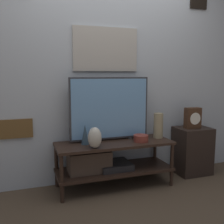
# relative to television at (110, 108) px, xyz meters

# --- Properties ---
(ground_plane) EXTENTS (12.00, 12.00, 0.00)m
(ground_plane) POSITION_rel_television_xyz_m (0.02, -0.38, -0.89)
(ground_plane) COLOR #4C3D2D
(wall_back) EXTENTS (6.40, 0.08, 2.70)m
(wall_back) POSITION_rel_television_xyz_m (0.02, 0.18, 0.47)
(wall_back) COLOR #B2BCC6
(wall_back) RESTS_ON ground_plane
(media_console) EXTENTS (1.32, 0.47, 0.52)m
(media_console) POSITION_rel_television_xyz_m (-0.09, -0.10, -0.56)
(media_console) COLOR black
(media_console) RESTS_ON ground_plane
(television) EXTENTS (0.93, 0.05, 0.73)m
(television) POSITION_rel_television_xyz_m (0.00, 0.00, 0.00)
(television) COLOR #333338
(television) RESTS_ON media_console
(vase_wide_bowl) EXTENTS (0.17, 0.17, 0.08)m
(vase_wide_bowl) POSITION_rel_television_xyz_m (0.32, -0.17, -0.33)
(vase_wide_bowl) COLOR brown
(vase_wide_bowl) RESTS_ON media_console
(vase_urn_stoneware) EXTENTS (0.14, 0.14, 0.22)m
(vase_urn_stoneware) POSITION_rel_television_xyz_m (-0.25, -0.26, -0.26)
(vase_urn_stoneware) COLOR beige
(vase_urn_stoneware) RESTS_ON media_console
(vase_slim_bronze) EXTENTS (0.08, 0.08, 0.22)m
(vase_slim_bronze) POSITION_rel_television_xyz_m (-0.31, -0.08, -0.26)
(vase_slim_bronze) COLOR #2D4251
(vase_slim_bronze) RESTS_ON media_console
(vase_tall_ceramic) EXTENTS (0.11, 0.11, 0.30)m
(vase_tall_ceramic) POSITION_rel_television_xyz_m (0.59, -0.08, -0.22)
(vase_tall_ceramic) COLOR tan
(vase_tall_ceramic) RESTS_ON media_console
(candle_jar) EXTENTS (0.09, 0.09, 0.12)m
(candle_jar) POSITION_rel_television_xyz_m (-0.12, 0.09, -0.31)
(candle_jar) COLOR beige
(candle_jar) RESTS_ON media_console
(side_table) EXTENTS (0.43, 0.35, 0.60)m
(side_table) POSITION_rel_television_xyz_m (1.11, -0.04, -0.59)
(side_table) COLOR black
(side_table) RESTS_ON ground_plane
(mantel_clock) EXTENTS (0.20, 0.11, 0.26)m
(mantel_clock) POSITION_rel_television_xyz_m (1.08, -0.07, -0.16)
(mantel_clock) COLOR #422819
(mantel_clock) RESTS_ON side_table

